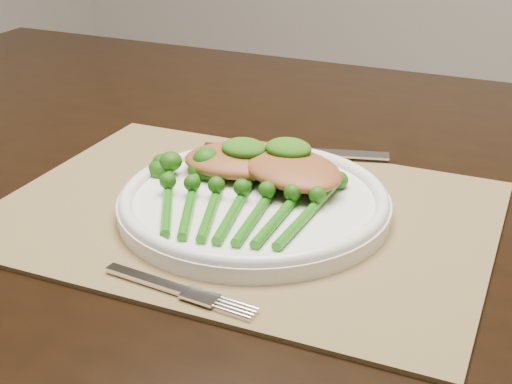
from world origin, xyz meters
The scene contains 9 objects.
placemat centered at (0.02, -0.04, 0.75)m, with size 0.49×0.36×0.00m, color olive.
dinner_plate centered at (0.03, -0.04, 0.77)m, with size 0.27×0.27×0.02m.
knife centered at (-0.02, 0.11, 0.76)m, with size 0.21×0.10×0.01m.
fork centered at (0.06, -0.20, 0.76)m, with size 0.15×0.02×0.00m.
chicken_fillet_left centered at (-0.01, 0.02, 0.78)m, with size 0.13×0.09×0.03m, color #9B582D.
chicken_fillet_right centered at (0.05, 0.01, 0.79)m, with size 0.12×0.09×0.02m, color #9B582D.
pesto_dollop_left centered at (-0.01, 0.01, 0.80)m, with size 0.05×0.04×0.02m, color #1A4E0B.
pesto_dollop_right centered at (0.04, 0.02, 0.80)m, with size 0.05×0.04×0.02m, color #1A4E0B.
broccolini_bundle centered at (0.03, -0.07, 0.78)m, with size 0.21×0.22×0.04m.
Camera 1 is at (0.35, -0.59, 1.08)m, focal length 50.00 mm.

